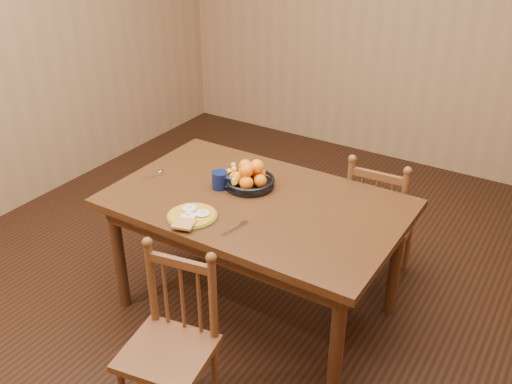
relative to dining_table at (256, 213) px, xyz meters
The scene contains 10 objects.
room 0.68m from the dining_table, ahead, with size 4.52×5.02×2.72m.
dining_table is the anchor object (origin of this frame).
chair_far 0.86m from the dining_table, 53.62° to the left, with size 0.42×0.40×0.87m.
chair_near 0.89m from the dining_table, 85.13° to the right, with size 0.45×0.44×0.86m.
breakfast_plate 0.40m from the dining_table, 118.58° to the right, with size 0.26×0.30×0.04m.
fork 0.32m from the dining_table, 76.97° to the right, with size 0.05×0.18×0.00m.
spoon 0.68m from the dining_table, behind, with size 0.07×0.15×0.01m.
coffee_mug 0.28m from the dining_table, behind, with size 0.13×0.09×0.10m.
juice_glass 0.27m from the dining_table, 128.71° to the left, with size 0.06×0.06×0.09m.
fruit_bowl 0.22m from the dining_table, 136.39° to the left, with size 0.32×0.29×0.17m.
Camera 1 is at (1.44, -2.30, 2.29)m, focal length 40.00 mm.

